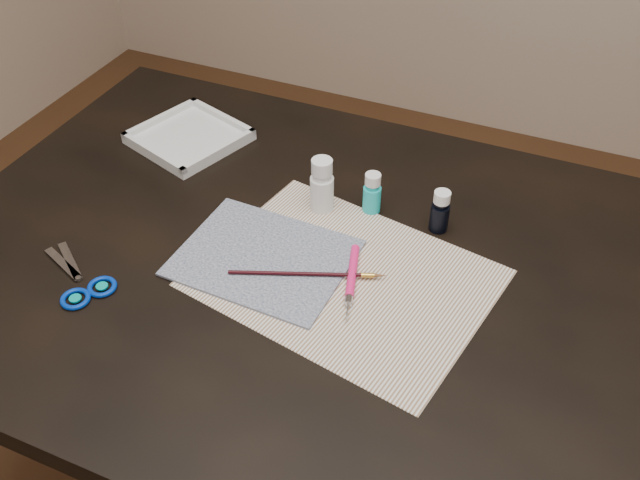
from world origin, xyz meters
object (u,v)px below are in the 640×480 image
at_px(paint_bottle_navy, 440,211).
at_px(scissors, 70,275).
at_px(paper, 345,278).
at_px(paint_bottle_cyan, 372,193).
at_px(paint_bottle_white, 322,185).
at_px(palette_tray, 189,136).
at_px(canvas, 264,258).

xyz_separation_m(paint_bottle_navy, scissors, (-0.50, -0.34, -0.03)).
relative_size(paper, paint_bottle_navy, 5.65).
distance_m(paint_bottle_cyan, scissors, 0.51).
height_order(paint_bottle_cyan, scissors, paint_bottle_cyan).
height_order(paint_bottle_white, paint_bottle_navy, paint_bottle_white).
height_order(paint_bottle_navy, scissors, paint_bottle_navy).
bearing_deg(palette_tray, canvas, -40.77).
bearing_deg(canvas, paint_bottle_white, 78.33).
height_order(canvas, paint_bottle_white, paint_bottle_white).
bearing_deg(palette_tray, scissors, -85.51).
bearing_deg(paint_bottle_navy, scissors, -145.33).
distance_m(paint_bottle_white, scissors, 0.43).
bearing_deg(paper, scissors, -157.07).
height_order(canvas, scissors, scissors).
distance_m(canvas, paint_bottle_navy, 0.30).
xyz_separation_m(paint_bottle_navy, palette_tray, (-0.53, 0.07, -0.03)).
bearing_deg(paint_bottle_cyan, paint_bottle_white, -160.82).
bearing_deg(paint_bottle_navy, palette_tray, 172.91).
bearing_deg(canvas, palette_tray, 139.23).
bearing_deg(paint_bottle_cyan, palette_tray, 171.17).
relative_size(paper, paint_bottle_white, 4.32).
distance_m(paint_bottle_cyan, palette_tray, 0.41).
height_order(scissors, palette_tray, palette_tray).
distance_m(paint_bottle_navy, scissors, 0.60).
xyz_separation_m(paint_bottle_white, paint_bottle_navy, (0.20, 0.03, -0.01)).
bearing_deg(scissors, canvas, -126.66).
distance_m(canvas, paint_bottle_white, 0.17).
distance_m(paper, paint_bottle_navy, 0.20).
relative_size(paper, palette_tray, 2.33).
bearing_deg(palette_tray, paint_bottle_white, -15.74).
distance_m(paper, paint_bottle_cyan, 0.18).
xyz_separation_m(canvas, paint_bottle_cyan, (0.11, 0.19, 0.03)).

